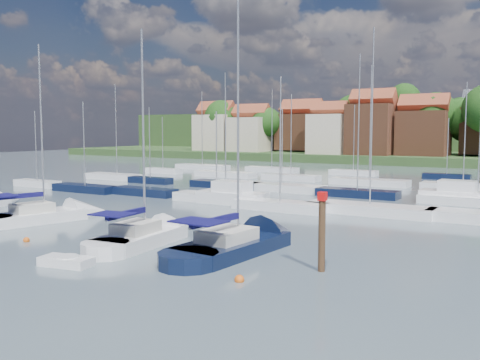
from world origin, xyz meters
The scene contains 13 objects.
ground centered at (0.00, 40.00, 0.00)m, with size 260.00×260.00×0.00m, color #495763.
sailboat_left centered at (-12.47, 4.51, 0.36)m, with size 5.47×11.37×14.97m.
sailboat_centre centered at (-0.41, 2.33, 0.36)m, with size 3.91×10.94×14.59m.
sailboat_navy centered at (6.04, 3.77, 0.35)m, with size 4.17×12.69×17.26m.
tender centered at (-0.20, -4.82, 0.24)m, with size 3.03×1.80×0.61m.
timber_piling centered at (11.90, 1.19, 1.07)m, with size 0.40×0.40×6.36m.
buoy_c centered at (-7.27, -1.99, 0.00)m, with size 0.42×0.42×0.42m, color #D85914.
buoy_d centered at (-1.32, -2.25, 0.00)m, with size 0.43×0.43×0.43m, color beige.
buoy_e centered at (4.54, 7.58, 0.00)m, with size 0.43×0.43×0.43m, color #D85914.
buoy_f centered at (9.27, -2.59, 0.00)m, with size 0.48×0.48×0.48m, color #D85914.
buoy_g centered at (-12.17, 1.50, 0.00)m, with size 0.44×0.44×0.44m, color #D85914.
marina_field centered at (1.91, 35.15, 0.43)m, with size 79.62×41.41×15.93m.
far_shore_town centered at (2.23, 132.67, 4.61)m, with size 212.46×90.00×22.27m.
Camera 1 is at (22.26, -23.92, 7.27)m, focal length 40.00 mm.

